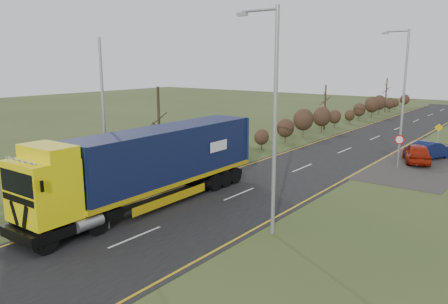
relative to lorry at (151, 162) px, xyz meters
The scene contains 13 objects.
ground 3.58m from the lorry, ahead, with size 160.00×160.00×0.00m, color #34461E.
road 11.04m from the lorry, 75.92° to the left, with size 8.00×120.00×0.02m, color black.
layby 22.53m from the lorry, 65.97° to the left, with size 6.00×18.00×0.02m, color #2B2926.
lane_markings 10.75m from the lorry, 75.52° to the left, with size 7.52×116.00×0.01m.
hedgerow 9.04m from the lorry, 111.99° to the left, with size 2.24×102.04×6.05m.
lorry is the anchor object (origin of this frame).
car_red_hatchback 21.37m from the lorry, 65.67° to the left, with size 1.76×4.38×1.49m, color #991907.
car_blue_sedan 23.39m from the lorry, 66.53° to the left, with size 1.50×4.30×1.42m, color #0A113B.
streetlight_near 7.75m from the lorry, ahead, with size 2.10×0.20×9.93m.
streetlight_mid 21.72m from the lorry, 70.75° to the left, with size 2.14×0.20×10.09m.
left_pole 3.94m from the lorry, behind, with size 0.16×0.16×8.93m, color #96989B.
speed_sign 18.53m from the lorry, 63.85° to the left, with size 0.68×0.10×2.46m.
warning_board 29.74m from the lorry, 73.53° to the left, with size 0.75×0.11×1.97m.
Camera 1 is at (14.09, -16.11, 7.68)m, focal length 35.00 mm.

